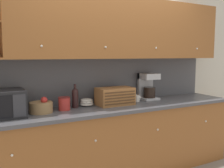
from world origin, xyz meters
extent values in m
plane|color=slate|center=(0.00, 0.00, 0.00)|extent=(24.00, 24.00, 0.00)
cube|color=beige|center=(0.00, 0.03, 1.30)|extent=(5.85, 0.06, 2.60)
cube|color=#935628|center=(0.00, -0.32, 0.45)|extent=(3.45, 0.64, 0.90)
cube|color=#4C4C51|center=(0.00, -0.33, 0.92)|extent=(3.47, 0.67, 0.04)
sphere|color=white|center=(-1.29, -0.64, 0.65)|extent=(0.03, 0.03, 0.03)
sphere|color=white|center=(-0.43, -0.64, 0.65)|extent=(0.03, 0.03, 0.03)
sphere|color=white|center=(0.43, -0.64, 0.65)|extent=(0.03, 0.03, 0.03)
sphere|color=white|center=(1.29, -0.64, 0.65)|extent=(0.03, 0.03, 0.03)
cube|color=#4C4C51|center=(0.00, -0.01, 1.24)|extent=(3.45, 0.01, 0.60)
cube|color=#935628|center=(0.21, -0.19, 1.93)|extent=(3.03, 0.37, 0.78)
sphere|color=white|center=(-0.92, -0.38, 1.68)|extent=(0.03, 0.03, 0.03)
sphere|color=white|center=(-0.17, -0.38, 1.68)|extent=(0.03, 0.03, 0.03)
sphere|color=white|center=(0.59, -0.38, 1.68)|extent=(0.03, 0.03, 0.03)
sphere|color=white|center=(1.34, -0.38, 1.68)|extent=(0.03, 0.03, 0.03)
cube|color=#2D2D33|center=(-1.18, -0.48, 1.08)|extent=(0.12, 0.01, 0.23)
cylinder|color=#937047|center=(-0.93, -0.27, 1.00)|extent=(0.26, 0.26, 0.12)
sphere|color=red|center=(-0.90, -0.29, 1.08)|extent=(0.08, 0.08, 0.08)
cylinder|color=#B22D28|center=(-0.66, -0.26, 1.01)|extent=(0.14, 0.14, 0.14)
cylinder|color=maroon|center=(-0.66, -0.26, 1.09)|extent=(0.14, 0.14, 0.01)
cylinder|color=black|center=(-0.50, -0.19, 1.04)|extent=(0.08, 0.08, 0.20)
sphere|color=black|center=(-0.50, -0.19, 1.14)|extent=(0.08, 0.08, 0.08)
cylinder|color=black|center=(-0.50, -0.19, 1.20)|extent=(0.03, 0.03, 0.07)
ellipsoid|color=silver|center=(-0.33, -0.15, 0.96)|extent=(0.19, 0.19, 0.04)
ellipsoid|color=silver|center=(-0.33, -0.15, 0.99)|extent=(0.17, 0.17, 0.05)
ellipsoid|color=silver|center=(-0.33, -0.15, 1.01)|extent=(0.16, 0.16, 0.04)
cube|color=#996033|center=(0.02, -0.26, 1.05)|extent=(0.47, 0.28, 0.23)
cube|color=#54351C|center=(0.02, -0.41, 0.98)|extent=(0.43, 0.01, 0.02)
cube|color=#54351C|center=(0.02, -0.41, 1.02)|extent=(0.43, 0.01, 0.02)
cube|color=#54351C|center=(0.02, -0.41, 1.05)|extent=(0.43, 0.01, 0.02)
cube|color=#54351C|center=(0.02, -0.41, 1.09)|extent=(0.43, 0.01, 0.02)
cube|color=#54351C|center=(0.02, -0.41, 1.12)|extent=(0.43, 0.01, 0.02)
cylinder|color=silver|center=(0.40, -0.20, 0.99)|extent=(0.08, 0.08, 0.09)
torus|color=silver|center=(0.45, -0.20, 0.99)|extent=(0.01, 0.06, 0.06)
cube|color=#B7B7BC|center=(0.65, -0.15, 0.95)|extent=(0.25, 0.23, 0.03)
cylinder|color=black|center=(0.65, -0.16, 1.04)|extent=(0.17, 0.17, 0.15)
cube|color=#B7B7BC|center=(0.65, -0.06, 1.13)|extent=(0.25, 0.05, 0.38)
cube|color=#B7B7BC|center=(0.65, -0.15, 1.28)|extent=(0.25, 0.23, 0.08)
camera|label=1|loc=(-1.52, -3.07, 1.58)|focal=40.00mm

